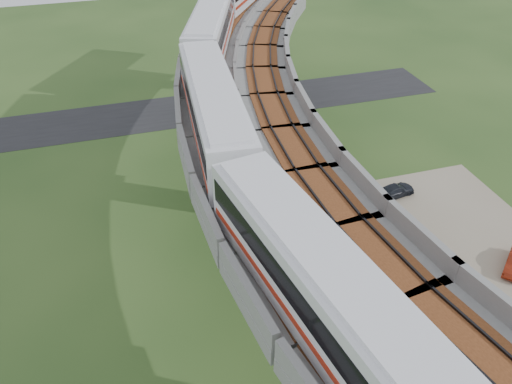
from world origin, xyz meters
TOP-DOWN VIEW (x-y plane):
  - ground at (0.00, 0.00)m, footprint 160.00×160.00m
  - dirt_lot at (14.00, -2.00)m, footprint 18.00×26.00m
  - asphalt_road at (0.00, 30.00)m, footprint 60.00×8.00m
  - viaduct at (3.84, 0.00)m, footprint 19.58×73.98m
  - metro_train at (1.47, 11.53)m, footprint 17.32×60.13m
  - fence at (9.75, 0.00)m, footprint 3.87×38.73m
  - tree_0 at (10.66, 21.77)m, footprint 2.38×2.38m
  - tree_1 at (8.46, 13.30)m, footprint 2.64×2.64m
  - tree_2 at (7.70, 8.49)m, footprint 3.14×3.14m
  - tree_3 at (5.76, -1.33)m, footprint 2.16×2.16m
  - car_dark at (14.34, 8.40)m, footprint 3.89×2.17m

SIDE VIEW (x-z plane):
  - ground at x=0.00m, z-range 0.00..0.00m
  - asphalt_road at x=0.00m, z-range 0.00..0.03m
  - dirt_lot at x=14.00m, z-range 0.00..0.04m
  - car_dark at x=14.34m, z-range 0.04..1.10m
  - fence at x=9.75m, z-range 0.00..1.50m
  - tree_1 at x=8.46m, z-range 0.51..3.79m
  - tree_0 at x=10.66m, z-range 0.59..3.79m
  - tree_3 at x=5.76m, z-range 0.65..3.81m
  - tree_2 at x=7.70m, z-range 0.61..4.49m
  - viaduct at x=3.84m, z-range 3.35..14.75m
  - metro_train at x=1.47m, z-range 10.49..14.13m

